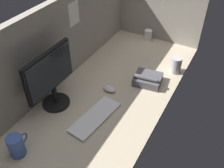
% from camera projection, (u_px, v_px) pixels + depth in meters
% --- Properties ---
extents(ground_plane, '(1.80, 0.80, 0.03)m').
position_uv_depth(ground_plane, '(109.00, 92.00, 1.79)').
color(ground_plane, tan).
extents(cubicle_wall_back, '(1.80, 0.06, 0.59)m').
position_uv_depth(cubicle_wall_back, '(61.00, 41.00, 1.73)').
color(cubicle_wall_back, gray).
rests_on(cubicle_wall_back, ground_plane).
extents(cubicle_wall_side, '(0.05, 0.80, 0.59)m').
position_uv_depth(cubicle_wall_side, '(159.00, 7.00, 2.19)').
color(cubicle_wall_side, gray).
rests_on(cubicle_wall_side, ground_plane).
extents(monitor, '(0.40, 0.18, 0.39)m').
position_uv_depth(monitor, '(51.00, 78.00, 1.55)').
color(monitor, black).
rests_on(monitor, ground_plane).
extents(keyboard, '(0.38, 0.17, 0.02)m').
position_uv_depth(keyboard, '(95.00, 117.00, 1.57)').
color(keyboard, silver).
rests_on(keyboard, ground_plane).
extents(mouse, '(0.06, 0.10, 0.03)m').
position_uv_depth(mouse, '(110.00, 89.00, 1.77)').
color(mouse, silver).
rests_on(mouse, ground_plane).
extents(mug_ceramic_blue, '(0.12, 0.08, 0.13)m').
position_uv_depth(mug_ceramic_blue, '(16.00, 146.00, 1.34)').
color(mug_ceramic_blue, '#38569E').
rests_on(mug_ceramic_blue, ground_plane).
extents(mug_steel, '(0.08, 0.08, 0.12)m').
position_uv_depth(mug_steel, '(176.00, 65.00, 1.92)').
color(mug_steel, '#B2B2B7').
rests_on(mug_steel, ground_plane).
extents(mug_ceramic_white, '(0.10, 0.07, 0.10)m').
position_uv_depth(mug_ceramic_white, '(148.00, 35.00, 2.31)').
color(mug_ceramic_white, white).
rests_on(mug_ceramic_white, ground_plane).
extents(desk_phone, '(0.19, 0.21, 0.09)m').
position_uv_depth(desk_phone, '(148.00, 79.00, 1.83)').
color(desk_phone, '#4C4C51').
rests_on(desk_phone, ground_plane).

